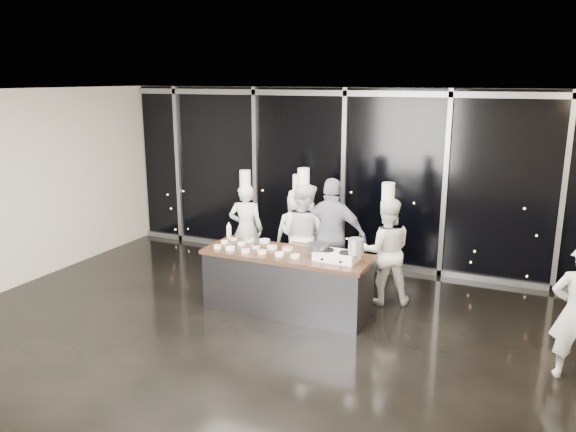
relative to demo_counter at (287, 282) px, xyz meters
The scene contains 14 objects.
ground 1.01m from the demo_counter, 90.00° to the right, with size 9.00×9.00×0.00m, color black.
room_shell 2.01m from the demo_counter, 78.94° to the right, with size 9.02×7.02×3.21m.
window_wall 2.78m from the demo_counter, 90.00° to the left, with size 8.90×0.11×3.20m.
demo_counter is the anchor object (origin of this frame).
stove 0.92m from the demo_counter, ahead, with size 0.60×0.40×0.14m.
frying_pan 0.77m from the demo_counter, ahead, with size 0.56×0.33×0.05m.
stock_pot 1.26m from the demo_counter, ahead, with size 0.21×0.21×0.21m, color #BCBCBE.
prep_bowls 0.69m from the demo_counter, behind, with size 1.39×0.71×0.05m.
squeeze_bottle 1.31m from the demo_counter, 165.01° to the left, with size 0.07×0.07×0.27m.
chef_far_left 1.80m from the demo_counter, 138.03° to the left, with size 0.68×0.56×1.84m.
chef_left 1.48m from the demo_counter, 106.74° to the left, with size 0.90×0.77×1.80m.
chef_center 1.12m from the demo_counter, 99.58° to the left, with size 0.95×0.79×1.98m.
guest 1.17m from the demo_counter, 71.96° to the left, with size 1.12×0.54×1.85m.
chef_right 1.58m from the demo_counter, 37.10° to the left, with size 0.97×0.87×1.86m.
Camera 1 is at (3.20, -6.17, 3.36)m, focal length 35.00 mm.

